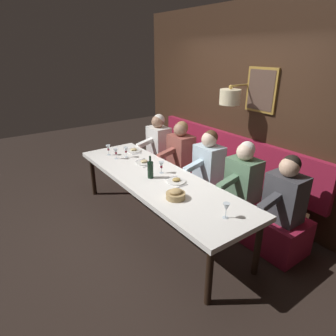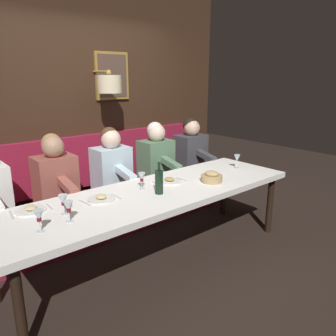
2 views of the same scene
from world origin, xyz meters
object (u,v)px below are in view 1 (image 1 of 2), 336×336
at_px(wine_glass_2, 126,150).
at_px(diner_far, 181,147).
at_px(wine_glass_4, 161,165).
at_px(dining_table, 157,181).
at_px(wine_glass_0, 226,207).
at_px(wine_glass_3, 108,148).
at_px(diner_near, 244,173).
at_px(bread_bowl, 176,195).
at_px(diner_middle, 209,159).
at_px(wine_glass_1, 116,152).
at_px(diner_nearest, 286,191).
at_px(diner_farthest, 158,138).
at_px(wine_bottle, 150,170).

bearing_deg(wine_glass_2, diner_far, -18.15).
bearing_deg(diner_far, wine_glass_4, -144.17).
bearing_deg(dining_table, diner_far, 35.21).
height_order(wine_glass_0, wine_glass_3, same).
relative_size(diner_near, bread_bowl, 3.60).
height_order(wine_glass_3, bread_bowl, wine_glass_3).
bearing_deg(diner_middle, wine_glass_1, 136.14).
bearing_deg(diner_nearest, wine_glass_0, 174.09).
xyz_separation_m(diner_middle, wine_glass_0, (-0.87, -1.17, 0.04)).
distance_m(diner_middle, diner_farthest, 1.31).
distance_m(dining_table, diner_farthest, 1.56).
height_order(dining_table, diner_nearest, diner_nearest).
bearing_deg(diner_near, diner_nearest, -90.00).
bearing_deg(wine_bottle, wine_glass_3, 93.54).
bearing_deg(wine_bottle, wine_glass_0, -85.76).
height_order(diner_near, diner_farthest, same).
relative_size(wine_glass_3, wine_bottle, 0.55).
distance_m(wine_glass_0, wine_bottle, 1.25).
relative_size(diner_nearest, diner_near, 1.00).
relative_size(diner_farthest, wine_glass_3, 4.82).
xyz_separation_m(diner_nearest, diner_near, (0.00, 0.61, 0.00)).
relative_size(dining_table, wine_glass_1, 18.32).
bearing_deg(diner_far, wine_bottle, -148.27).
xyz_separation_m(diner_far, wine_glass_1, (-1.01, 0.31, 0.04)).
distance_m(dining_table, wine_glass_0, 1.23).
xyz_separation_m(diner_farthest, wine_glass_3, (-1.03, -0.12, 0.04)).
height_order(wine_glass_4, bread_bowl, wine_glass_4).
height_order(wine_glass_1, bread_bowl, wine_glass_1).
bearing_deg(diner_nearest, wine_glass_1, 114.29).
bearing_deg(diner_middle, wine_glass_4, 171.06).
relative_size(diner_near, diner_middle, 1.00).
xyz_separation_m(dining_table, wine_glass_1, (-0.13, 0.93, 0.17)).
height_order(wine_glass_0, wine_glass_2, same).
bearing_deg(wine_glass_2, wine_glass_3, 125.00).
bearing_deg(diner_far, wine_glass_0, -115.23).
bearing_deg(wine_glass_4, bread_bowl, -111.86).
height_order(dining_table, wine_bottle, wine_bottle).
bearing_deg(wine_glass_1, diner_farthest, 18.98).
height_order(wine_glass_2, wine_bottle, wine_bottle).
bearing_deg(wine_bottle, dining_table, -21.51).
height_order(diner_near, diner_middle, same).
xyz_separation_m(diner_farthest, wine_bottle, (-0.96, -1.24, 0.04)).
distance_m(diner_nearest, bread_bowl, 1.24).
bearing_deg(wine_glass_2, bread_bowl, -96.69).
bearing_deg(diner_far, diner_farthest, 90.00).
relative_size(wine_glass_0, wine_glass_1, 1.00).
xyz_separation_m(diner_middle, wine_glass_1, (-1.01, 0.97, 0.04)).
bearing_deg(wine_glass_2, diner_near, -61.90).
bearing_deg(wine_glass_2, diner_middle, -47.89).
bearing_deg(wine_glass_4, wine_glass_2, 96.75).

